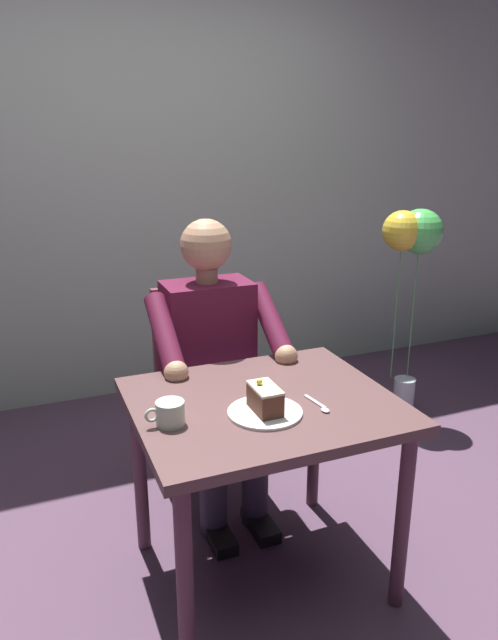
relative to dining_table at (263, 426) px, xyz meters
The scene contains 10 objects.
ground_plane 0.60m from the dining_table, ahead, with size 14.00×14.00×0.00m, color #543A50.
cafe_rear_panel 2.04m from the dining_table, 90.00° to the right, with size 6.40×0.12×3.00m, color #A5B6A3.
dining_table is the anchor object (origin of this frame).
chair 0.69m from the dining_table, 90.00° to the right, with size 0.42×0.42×0.91m.
seated_person 0.51m from the dining_table, 90.00° to the right, with size 0.53×0.58×1.23m.
dessert_plate 0.14m from the dining_table, 69.61° to the left, with size 0.24×0.24×0.01m, color white.
cake_slice 0.18m from the dining_table, 69.52° to the left, with size 0.08×0.13×0.10m.
coffee_cup 0.36m from the dining_table, ahead, with size 0.12×0.09×0.08m.
dessert_spoon 0.22m from the dining_table, 140.83° to the left, with size 0.03×0.14×0.01m.
balloon_display 1.58m from the dining_table, 144.36° to the right, with size 0.33×0.25×1.17m.
Camera 1 is at (0.70, 1.60, 1.54)m, focal length 32.46 mm.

